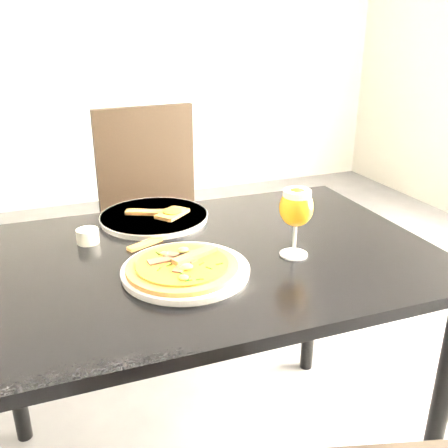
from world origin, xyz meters
name	(u,v)px	position (x,y,z in m)	size (l,w,h in m)	color
dining_table	(204,284)	(0.06, 0.27, 0.66)	(1.22, 0.82, 0.75)	black
chair_far	(158,215)	(0.14, 1.12, 0.54)	(0.48, 0.48, 0.98)	black
plate_main	(186,271)	(-0.02, 0.18, 0.76)	(0.30, 0.30, 0.02)	white
pizza	(183,266)	(-0.03, 0.17, 0.78)	(0.26, 0.26, 0.03)	olive
plate_second	(154,217)	(0.00, 0.55, 0.76)	(0.32, 0.32, 0.02)	white
crust_scraps	(163,213)	(0.02, 0.54, 0.77)	(0.19, 0.14, 0.01)	olive
loose_crust	(145,244)	(-0.07, 0.37, 0.75)	(0.10, 0.02, 0.01)	olive
sauce_cup	(88,235)	(-0.21, 0.45, 0.77)	(0.06, 0.06, 0.04)	silver
beer_glass	(296,208)	(0.27, 0.17, 0.88)	(0.09, 0.09, 0.18)	silver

